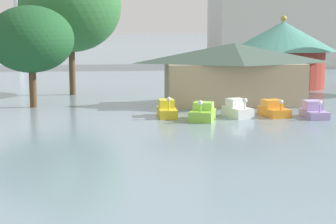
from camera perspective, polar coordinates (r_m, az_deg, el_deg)
pedal_boat_yellow at (r=40.38m, az=-0.12°, el=0.23°), size 1.44×2.95×1.69m
pedal_boat_lime at (r=38.86m, az=3.82°, el=-0.11°), size 2.43×3.10×1.64m
pedal_boat_white at (r=40.58m, az=7.58°, el=0.26°), size 2.18×2.80×1.59m
pedal_boat_orange at (r=41.55m, az=11.47°, el=0.26°), size 2.07×3.07×1.43m
pedal_boat_lavender at (r=41.55m, az=15.65°, el=0.12°), size 1.50×2.79×1.45m
boathouse at (r=47.15m, az=7.19°, el=4.33°), size 12.98×6.17×5.51m
green_roof_pavilion at (r=62.69m, az=12.42°, el=6.57°), size 12.33×12.33×8.30m
shoreline_tree_tall_left at (r=46.36m, az=-14.76°, el=7.69°), size 7.32×7.32×8.72m
shoreline_tree_mid at (r=54.60m, az=-10.63°, el=11.32°), size 10.29×10.29×13.68m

